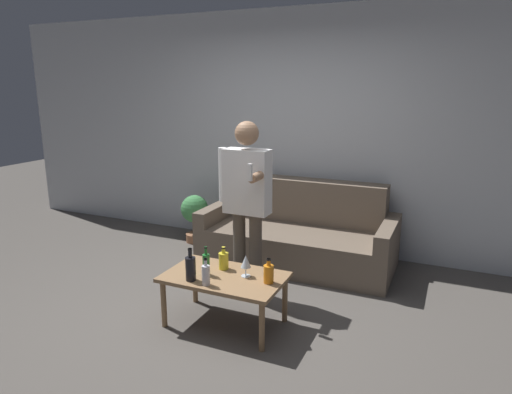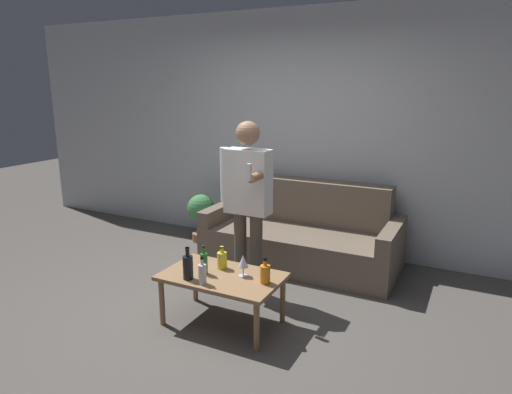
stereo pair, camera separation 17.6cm
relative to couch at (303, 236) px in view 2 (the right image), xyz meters
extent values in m
plane|color=#514C47|center=(-0.24, -1.58, -0.30)|extent=(16.00, 16.00, 0.00)
cube|color=silver|center=(-0.24, 0.50, 1.05)|extent=(8.00, 0.06, 2.70)
cube|color=#6B5B4C|center=(0.00, -0.20, -0.11)|extent=(1.74, 0.65, 0.39)
cube|color=#6B5B4C|center=(0.00, 0.26, 0.13)|extent=(1.74, 0.25, 0.86)
cube|color=#6B5B4C|center=(-0.94, -0.07, -0.02)|extent=(0.14, 0.91, 0.56)
cube|color=#6B5B4C|center=(0.94, -0.07, -0.02)|extent=(0.14, 0.91, 0.56)
cube|color=#8E6B47|center=(-0.10, -1.52, 0.10)|extent=(0.95, 0.57, 0.03)
cylinder|color=#8E6B47|center=(-0.52, -1.75, -0.11)|extent=(0.04, 0.04, 0.39)
cylinder|color=#8E6B47|center=(0.32, -1.75, -0.11)|extent=(0.04, 0.04, 0.39)
cylinder|color=#8E6B47|center=(-0.52, -1.28, -0.11)|extent=(0.04, 0.04, 0.39)
cylinder|color=#8E6B47|center=(0.32, -1.28, -0.11)|extent=(0.04, 0.04, 0.39)
cylinder|color=orange|center=(0.27, -1.50, 0.19)|extent=(0.08, 0.08, 0.14)
cylinder|color=orange|center=(0.27, -1.50, 0.29)|extent=(0.03, 0.03, 0.05)
cylinder|color=black|center=(0.27, -1.50, 0.31)|extent=(0.03, 0.03, 0.01)
cylinder|color=#23752D|center=(-0.24, -1.56, 0.20)|extent=(0.06, 0.06, 0.17)
cylinder|color=#23752D|center=(-0.24, -1.56, 0.32)|extent=(0.02, 0.02, 0.07)
cylinder|color=black|center=(-0.24, -1.56, 0.35)|extent=(0.02, 0.02, 0.01)
cylinder|color=yellow|center=(-0.17, -1.40, 0.19)|extent=(0.08, 0.08, 0.14)
cylinder|color=yellow|center=(-0.17, -1.40, 0.28)|extent=(0.03, 0.03, 0.05)
cylinder|color=black|center=(-0.17, -1.40, 0.30)|extent=(0.03, 0.03, 0.01)
cylinder|color=black|center=(-0.29, -1.70, 0.21)|extent=(0.08, 0.08, 0.19)
cylinder|color=black|center=(-0.29, -1.70, 0.34)|extent=(0.03, 0.03, 0.07)
cylinder|color=black|center=(-0.29, -1.70, 0.37)|extent=(0.03, 0.03, 0.01)
cylinder|color=silver|center=(-0.15, -1.72, 0.20)|extent=(0.06, 0.06, 0.15)
cylinder|color=silver|center=(-0.15, -1.72, 0.30)|extent=(0.02, 0.02, 0.06)
cylinder|color=black|center=(-0.15, -1.72, 0.32)|extent=(0.03, 0.03, 0.01)
cylinder|color=silver|center=(0.06, -1.46, 0.12)|extent=(0.08, 0.08, 0.01)
cylinder|color=silver|center=(0.06, -1.46, 0.16)|extent=(0.01, 0.01, 0.07)
cone|color=silver|center=(0.06, -1.46, 0.24)|extent=(0.08, 0.08, 0.10)
cylinder|color=brown|center=(-0.27, -0.91, 0.08)|extent=(0.11, 0.11, 0.76)
cylinder|color=brown|center=(-0.10, -0.91, 0.08)|extent=(0.11, 0.11, 0.76)
cube|color=white|center=(-0.19, -0.91, 0.75)|extent=(0.41, 0.18, 0.57)
sphere|color=#9E7556|center=(-0.19, -0.91, 1.17)|extent=(0.21, 0.21, 0.21)
cylinder|color=white|center=(-0.43, -0.91, 0.79)|extent=(0.07, 0.07, 0.49)
cylinder|color=#9E7556|center=(-0.02, -1.04, 0.84)|extent=(0.07, 0.26, 0.07)
cube|color=white|center=(-0.02, -1.20, 0.90)|extent=(0.03, 0.03, 0.14)
cylinder|color=#936042|center=(-1.36, 0.09, -0.25)|extent=(0.23, 0.23, 0.10)
cylinder|color=#476B38|center=(-1.36, 0.09, -0.10)|extent=(0.03, 0.03, 0.20)
sphere|color=#428E4C|center=(-1.36, 0.09, 0.12)|extent=(0.33, 0.33, 0.33)
camera|label=1|loc=(1.49, -4.46, 1.59)|focal=32.00mm
camera|label=2|loc=(1.65, -4.38, 1.59)|focal=32.00mm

